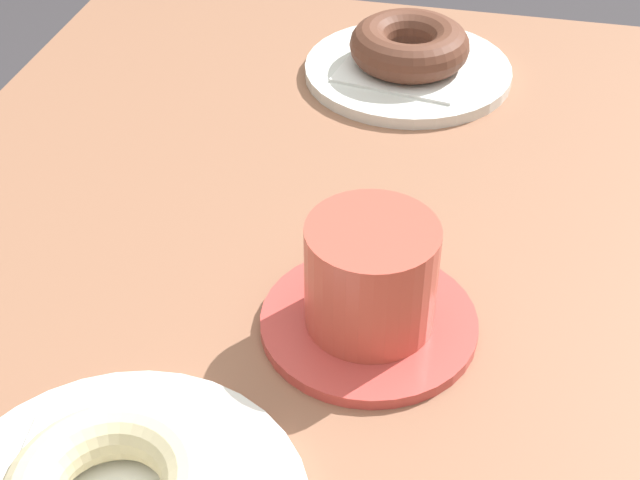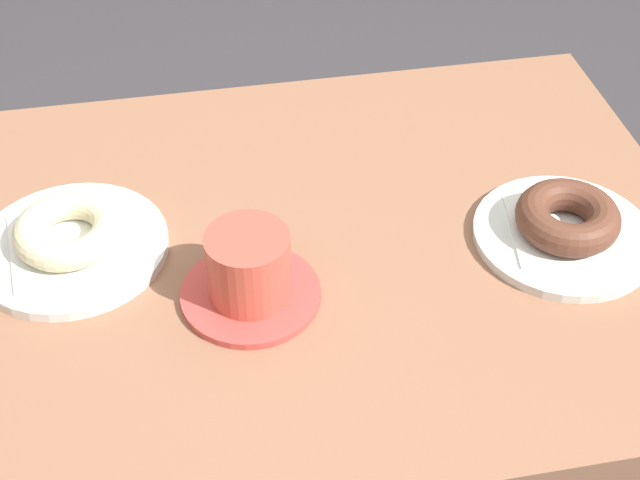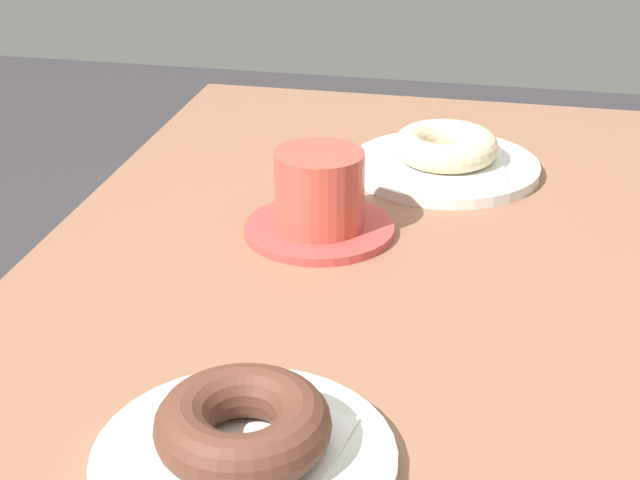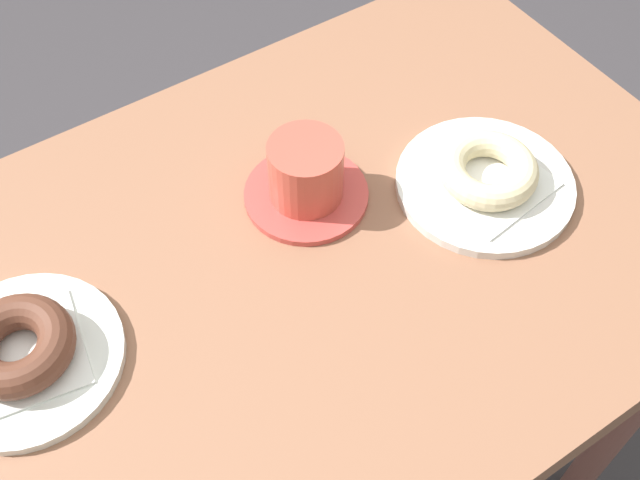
# 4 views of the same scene
# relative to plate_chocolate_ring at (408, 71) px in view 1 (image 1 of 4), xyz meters

# --- Properties ---
(table) EXTENTS (0.95, 0.65, 0.74)m
(table) POSITION_rel_plate_chocolate_ring_xyz_m (-0.32, 0.05, -0.09)
(table) COLOR brown
(table) RESTS_ON ground_plane
(plate_chocolate_ring) EXTENTS (0.20, 0.20, 0.01)m
(plate_chocolate_ring) POSITION_rel_plate_chocolate_ring_xyz_m (0.00, 0.00, 0.00)
(plate_chocolate_ring) COLOR silver
(plate_chocolate_ring) RESTS_ON table
(napkin_chocolate_ring) EXTENTS (0.13, 0.13, 0.00)m
(napkin_chocolate_ring) POSITION_rel_plate_chocolate_ring_xyz_m (0.00, -0.00, 0.01)
(napkin_chocolate_ring) COLOR white
(napkin_chocolate_ring) RESTS_ON plate_chocolate_ring
(donut_chocolate_ring) EXTENTS (0.11, 0.11, 0.04)m
(donut_chocolate_ring) POSITION_rel_plate_chocolate_ring_xyz_m (0.00, -0.00, 0.03)
(donut_chocolate_ring) COLOR #583022
(donut_chocolate_ring) RESTS_ON napkin_chocolate_ring
(coffee_cup) EXTENTS (0.14, 0.14, 0.08)m
(coffee_cup) POSITION_rel_plate_chocolate_ring_xyz_m (-0.35, -0.02, 0.03)
(coffee_cup) COLOR #C4433D
(coffee_cup) RESTS_ON table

